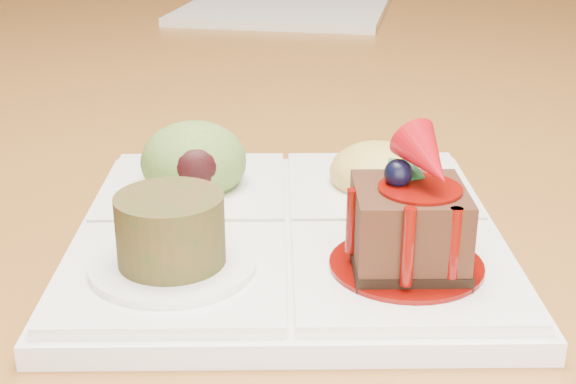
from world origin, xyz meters
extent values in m
cube|color=brown|center=(0.00, 0.00, 0.73)|extent=(1.00, 1.80, 0.04)
cylinder|color=brown|center=(-0.44, 0.84, 0.35)|extent=(0.06, 0.06, 0.71)
cylinder|color=brown|center=(0.44, 0.84, 0.35)|extent=(0.06, 0.06, 0.71)
cylinder|color=black|center=(-0.44, 0.36, 0.24)|extent=(0.04, 0.04, 0.48)
cube|color=white|center=(-0.19, -0.58, 0.76)|extent=(0.27, 0.27, 0.01)
cube|color=white|center=(-0.14, -0.65, 0.77)|extent=(0.13, 0.13, 0.01)
cube|color=white|center=(-0.25, -0.63, 0.77)|extent=(0.13, 0.13, 0.01)
cube|color=white|center=(-0.23, -0.52, 0.77)|extent=(0.13, 0.13, 0.01)
cube|color=white|center=(-0.12, -0.54, 0.77)|extent=(0.13, 0.13, 0.01)
cylinder|color=#5A0603|center=(-0.14, -0.65, 0.77)|extent=(0.08, 0.08, 0.00)
cube|color=black|center=(-0.14, -0.65, 0.77)|extent=(0.06, 0.06, 0.01)
cube|color=#39170F|center=(-0.14, -0.65, 0.79)|extent=(0.06, 0.06, 0.03)
cylinder|color=#5A0603|center=(-0.14, -0.65, 0.81)|extent=(0.04, 0.04, 0.00)
sphere|color=black|center=(-0.14, -0.65, 0.82)|extent=(0.01, 0.01, 0.01)
cone|color=maroon|center=(-0.13, -0.66, 0.83)|extent=(0.03, 0.04, 0.03)
cube|color=#114419|center=(-0.14, -0.64, 0.82)|extent=(0.01, 0.02, 0.01)
cube|color=#114419|center=(-0.14, -0.64, 0.82)|extent=(0.01, 0.02, 0.01)
cylinder|color=#5A0603|center=(-0.15, -0.68, 0.79)|extent=(0.01, 0.01, 0.04)
cylinder|color=#5A0603|center=(-0.13, -0.68, 0.79)|extent=(0.01, 0.01, 0.03)
cylinder|color=#5A0603|center=(-0.16, -0.65, 0.79)|extent=(0.01, 0.01, 0.03)
cylinder|color=white|center=(-0.25, -0.63, 0.77)|extent=(0.08, 0.08, 0.00)
cylinder|color=#4D2E16|center=(-0.25, -0.63, 0.79)|extent=(0.05, 0.05, 0.03)
cylinder|color=#441C0E|center=(-0.25, -0.63, 0.80)|extent=(0.04, 0.04, 0.00)
ellipsoid|color=olive|center=(-0.23, -0.52, 0.78)|extent=(0.07, 0.07, 0.05)
ellipsoid|color=black|center=(-0.23, -0.54, 0.78)|extent=(0.03, 0.02, 0.03)
ellipsoid|color=gold|center=(-0.12, -0.54, 0.77)|extent=(0.06, 0.06, 0.04)
cube|color=orange|center=(-0.10, -0.53, 0.78)|extent=(0.02, 0.02, 0.01)
cube|color=#407A1A|center=(-0.12, -0.52, 0.78)|extent=(0.02, 0.02, 0.01)
cube|color=orange|center=(-0.13, -0.54, 0.78)|extent=(0.02, 0.02, 0.02)
cube|color=#407A1A|center=(-0.12, -0.55, 0.78)|extent=(0.02, 0.02, 0.01)
cube|color=white|center=(-0.05, 0.20, 0.76)|extent=(0.38, 0.38, 0.01)
camera|label=1|loc=(-0.26, -0.99, 0.95)|focal=50.00mm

